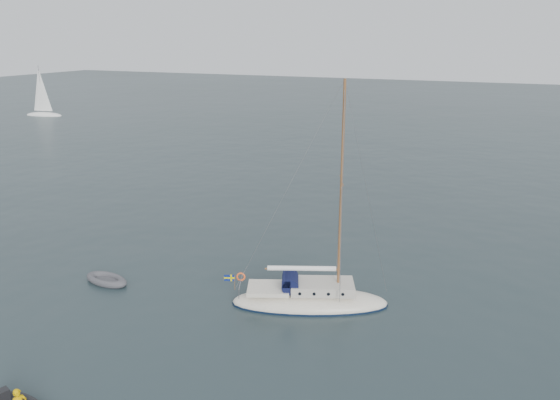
% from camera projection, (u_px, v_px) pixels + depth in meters
% --- Properties ---
extents(ground, '(300.00, 300.00, 0.00)m').
position_uv_depth(ground, '(295.00, 299.00, 28.83)').
color(ground, black).
rests_on(ground, ground).
extents(sailboat, '(8.44, 2.53, 12.02)m').
position_uv_depth(sailboat, '(310.00, 289.00, 27.95)').
color(sailboat, white).
rests_on(sailboat, ground).
extents(dinghy, '(2.84, 1.28, 0.41)m').
position_uv_depth(dinghy, '(107.00, 280.00, 30.70)').
color(dinghy, '#47474C').
rests_on(dinghy, ground).
extents(distant_yacht_a, '(6.77, 3.61, 8.97)m').
position_uv_depth(distant_yacht_a, '(41.00, 93.00, 93.17)').
color(distant_yacht_a, white).
rests_on(distant_yacht_a, ground).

